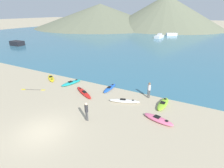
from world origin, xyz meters
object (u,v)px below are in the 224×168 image
kayak_on_sand_3 (124,101)px  kayak_on_sand_4 (84,92)px  kayak_on_sand_2 (158,119)px  kayak_on_sand_5 (163,104)px  person_near_waterline (149,89)px  kayak_on_sand_0 (71,83)px  moored_boat_3 (159,36)px  moored_boat_1 (172,34)px  kayak_on_sand_6 (110,88)px  loose_paddle (33,90)px  kayak_on_sand_1 (51,78)px  person_near_foreground (86,110)px  moored_boat_0 (17,43)px

kayak_on_sand_3 → kayak_on_sand_4: size_ratio=0.91×
kayak_on_sand_2 → kayak_on_sand_5: bearing=95.7°
person_near_waterline → kayak_on_sand_3: bearing=-129.7°
kayak_on_sand_0 → kayak_on_sand_4: size_ratio=0.87×
kayak_on_sand_0 → moored_boat_3: moored_boat_3 is taller
moored_boat_1 → moored_boat_3: 8.54m
kayak_on_sand_0 → kayak_on_sand_5: (11.38, 0.02, 0.01)m
kayak_on_sand_2 → moored_boat_1: (-9.81, 56.17, 0.36)m
kayak_on_sand_4 → moored_boat_1: moored_boat_1 is taller
kayak_on_sand_6 → loose_paddle: 8.89m
kayak_on_sand_1 → kayak_on_sand_2: bearing=-10.4°
person_near_foreground → loose_paddle: person_near_foreground is taller
kayak_on_sand_1 → kayak_on_sand_2: kayak_on_sand_2 is taller
kayak_on_sand_0 → kayak_on_sand_3: kayak_on_sand_0 is taller
kayak_on_sand_0 → moored_boat_0: bearing=155.5°
kayak_on_sand_1 → kayak_on_sand_4: (6.57, -1.51, 0.00)m
kayak_on_sand_0 → moored_boat_0: (-29.99, 13.64, 0.47)m
kayak_on_sand_0 → loose_paddle: (-2.73, -3.48, -0.15)m
kayak_on_sand_5 → moored_boat_3: bearing=104.9°
kayak_on_sand_0 → loose_paddle: bearing=-128.1°
kayak_on_sand_6 → loose_paddle: size_ratio=1.09×
person_near_waterline → moored_boat_1: size_ratio=0.42×
kayak_on_sand_0 → kayak_on_sand_4: kayak_on_sand_0 is taller
person_near_waterline → loose_paddle: bearing=-160.3°
kayak_on_sand_5 → moored_boat_1: 54.21m
kayak_on_sand_0 → person_near_foreground: person_near_foreground is taller
moored_boat_3 → loose_paddle: size_ratio=1.84×
kayak_on_sand_1 → person_near_foreground: 11.41m
kayak_on_sand_5 → kayak_on_sand_3: bearing=-160.8°
kayak_on_sand_0 → person_near_waterline: bearing=5.7°
kayak_on_sand_0 → kayak_on_sand_1: bearing=179.7°
kayak_on_sand_1 → moored_boat_0: size_ratio=0.76×
kayak_on_sand_4 → moored_boat_3: moored_boat_3 is taller
kayak_on_sand_3 → moored_boat_1: bearing=96.3°
kayak_on_sand_5 → kayak_on_sand_6: size_ratio=1.01×
kayak_on_sand_1 → person_near_foreground: (9.94, -5.55, 0.83)m
kayak_on_sand_0 → kayak_on_sand_3: size_ratio=0.96×
moored_boat_3 → loose_paddle: moored_boat_3 is taller
kayak_on_sand_6 → person_near_waterline: size_ratio=1.64×
kayak_on_sand_2 → kayak_on_sand_5: size_ratio=0.96×
kayak_on_sand_3 → moored_boat_1: 54.93m
kayak_on_sand_5 → person_near_foreground: size_ratio=1.69×
moored_boat_3 → kayak_on_sand_0: bearing=-89.2°
kayak_on_sand_2 → loose_paddle: size_ratio=1.05×
kayak_on_sand_2 → kayak_on_sand_3: 4.12m
kayak_on_sand_5 → loose_paddle: (-14.11, -3.51, -0.16)m
person_near_foreground → person_near_waterline: 7.25m
kayak_on_sand_4 → kayak_on_sand_6: bearing=50.9°
kayak_on_sand_2 → person_near_waterline: person_near_waterline is taller
kayak_on_sand_1 → kayak_on_sand_4: bearing=-12.9°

